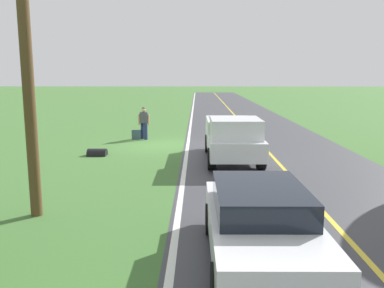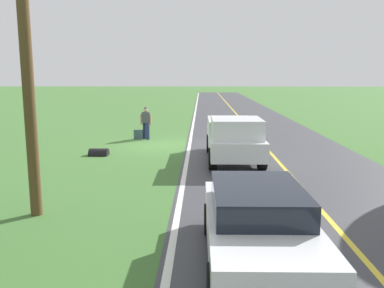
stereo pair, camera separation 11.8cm
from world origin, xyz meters
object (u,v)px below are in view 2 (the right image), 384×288
object	(u,v)px
pickup_truck_passing	(234,137)
sedan_ahead_same_lane	(258,223)
utility_pole_roadside	(26,55)
hitchhiker_walking	(146,121)
suitcase_carried	(138,134)

from	to	relation	value
pickup_truck_passing	sedan_ahead_same_lane	size ratio (longest dim) A/B	1.23
sedan_ahead_same_lane	utility_pole_roadside	distance (m)	6.49
hitchhiker_walking	suitcase_carried	distance (m)	0.84
hitchhiker_walking	sedan_ahead_same_lane	distance (m)	14.96
sedan_ahead_same_lane	utility_pole_roadside	world-z (taller)	utility_pole_roadside
pickup_truck_passing	utility_pole_roadside	world-z (taller)	utility_pole_roadside
suitcase_carried	sedan_ahead_same_lane	xyz separation A→B (m)	(-4.44, 14.34, 0.50)
hitchhiker_walking	pickup_truck_passing	bearing A→B (deg)	127.48
suitcase_carried	sedan_ahead_same_lane	bearing A→B (deg)	18.64
suitcase_carried	utility_pole_roadside	size ratio (longest dim) A/B	0.07
pickup_truck_passing	utility_pole_roadside	size ratio (longest dim) A/B	0.70
hitchhiker_walking	suitcase_carried	xyz separation A→B (m)	(0.42, 0.07, -0.72)
suitcase_carried	pickup_truck_passing	xyz separation A→B (m)	(-4.70, 5.51, 0.71)
hitchhiker_walking	pickup_truck_passing	size ratio (longest dim) A/B	0.32
sedan_ahead_same_lane	utility_pole_roadside	bearing A→B (deg)	-25.48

